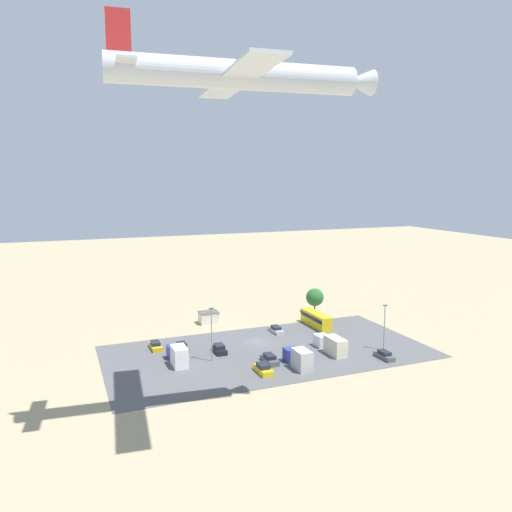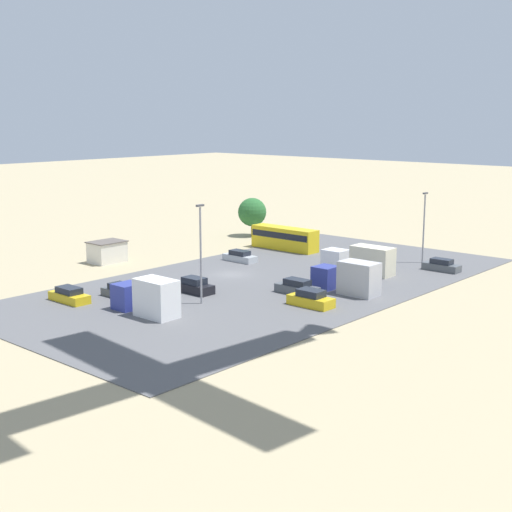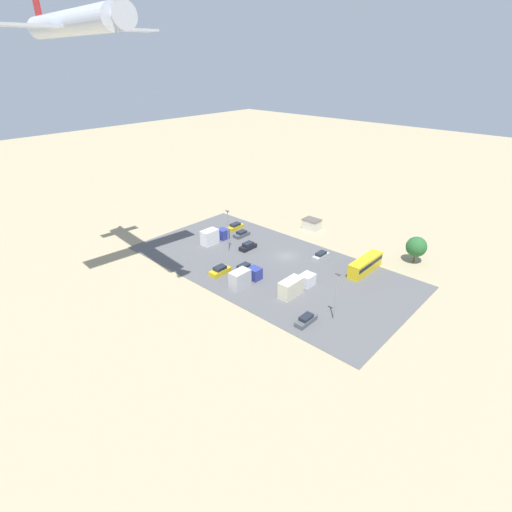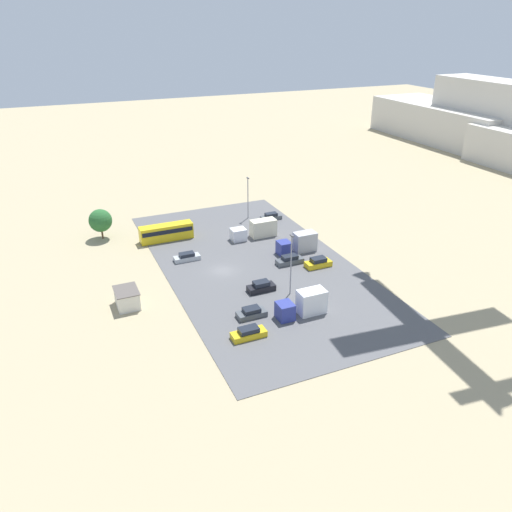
# 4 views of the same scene
# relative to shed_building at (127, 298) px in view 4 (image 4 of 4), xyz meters

# --- Properties ---
(ground_plane) EXTENTS (400.00, 400.00, 0.00)m
(ground_plane) POSITION_rel_shed_building_xyz_m (-5.04, 16.91, -1.37)
(ground_plane) COLOR tan
(parking_lot_surface) EXTENTS (61.08, 31.04, 0.08)m
(parking_lot_surface) POSITION_rel_shed_building_xyz_m (-5.04, 22.95, -1.33)
(parking_lot_surface) COLOR #565659
(parking_lot_surface) RESTS_ON ground
(shed_building) EXTENTS (4.40, 3.39, 2.73)m
(shed_building) POSITION_rel_shed_building_xyz_m (0.00, 0.00, 0.00)
(shed_building) COLOR silver
(shed_building) RESTS_ON ground
(bus) EXTENTS (2.53, 10.15, 3.07)m
(bus) POSITION_rel_shed_building_xyz_m (-21.64, 11.48, 0.36)
(bus) COLOR gold
(bus) RESTS_ON ground
(parked_car_0) EXTENTS (1.70, 4.44, 1.47)m
(parked_car_0) POSITION_rel_shed_building_xyz_m (-23.25, 34.48, -0.68)
(parked_car_0) COLOR #4C5156
(parked_car_0) RESTS_ON ground
(parked_car_1) EXTENTS (1.76, 4.59, 1.42)m
(parked_car_1) POSITION_rel_shed_building_xyz_m (-11.36, 12.49, -0.70)
(parked_car_1) COLOR #ADB2B7
(parked_car_1) RESTS_ON ground
(parked_car_2) EXTENTS (1.99, 4.58, 1.66)m
(parked_car_2) POSITION_rel_shed_building_xyz_m (0.05, 32.49, -0.60)
(parked_car_2) COLOR gold
(parked_car_2) RESTS_ON ground
(parked_car_3) EXTENTS (1.86, 4.76, 1.50)m
(parked_car_3) POSITION_rel_shed_building_xyz_m (14.71, 13.34, -0.67)
(parked_car_3) COLOR gold
(parked_car_3) RESTS_ON ground
(parked_car_4) EXTENTS (1.83, 4.79, 1.58)m
(parked_car_4) POSITION_rel_shed_building_xyz_m (-2.88, 28.49, -0.63)
(parked_car_4) COLOR #4C5156
(parked_car_4) RESTS_ON ground
(parked_car_5) EXTENTS (1.95, 4.28, 1.42)m
(parked_car_5) POSITION_rel_shed_building_xyz_m (10.12, 15.72, -0.70)
(parked_car_5) COLOR #4C5156
(parked_car_5) RESTS_ON ground
(parked_car_6) EXTENTS (1.89, 4.36, 1.64)m
(parked_car_6) POSITION_rel_shed_building_xyz_m (3.85, 20.04, -0.61)
(parked_car_6) COLOR black
(parked_car_6) RESTS_ON ground
(parked_truck_0) EXTENTS (2.45, 7.40, 3.55)m
(parked_truck_0) POSITION_rel_shed_building_xyz_m (12.52, 22.91, 0.34)
(parked_truck_0) COLOR navy
(parked_truck_0) RESTS_ON ground
(parked_truck_1) EXTENTS (2.39, 9.13, 3.32)m
(parked_truck_1) POSITION_rel_shed_building_xyz_m (-15.97, 27.87, 0.23)
(parked_truck_1) COLOR silver
(parked_truck_1) RESTS_ON ground
(parked_truck_2) EXTENTS (2.45, 7.38, 3.49)m
(parked_truck_2) POSITION_rel_shed_building_xyz_m (-6.77, 32.35, 0.31)
(parked_truck_2) COLOR navy
(parked_truck_2) RESTS_ON ground
(tree_near_shed) EXTENTS (4.40, 4.40, 5.92)m
(tree_near_shed) POSITION_rel_shed_building_xyz_m (-27.44, 0.25, 2.34)
(tree_near_shed) COLOR brown
(tree_near_shed) RESTS_ON ground
(light_pole_lot_centre) EXTENTS (0.90, 0.28, 8.92)m
(light_pole_lot_centre) POSITION_rel_shed_building_xyz_m (-26.11, 30.38, 3.60)
(light_pole_lot_centre) COLOR gray
(light_pole_lot_centre) RESTS_ON ground
(light_pole_lot_edge) EXTENTS (0.90, 0.28, 9.88)m
(light_pole_lot_edge) POSITION_rel_shed_building_xyz_m (6.46, 23.79, 4.09)
(light_pole_lot_edge) COLOR gray
(light_pole_lot_edge) RESTS_ON ground
(horizon_parking_garage) EXTENTS (55.74, 21.96, 12.09)m
(horizon_parking_garage) POSITION_rel_shed_building_xyz_m (-68.42, 122.43, 4.67)
(horizon_parking_garage) COLOR beige
(horizon_parking_garage) RESTS_ON ground
(horizon_hangar_block) EXTENTS (52.62, 13.30, 21.74)m
(horizon_hangar_block) POSITION_rel_shed_building_xyz_m (-44.29, 123.51, 9.50)
(horizon_hangar_block) COLOR beige
(horizon_hangar_block) RESTS_ON ground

